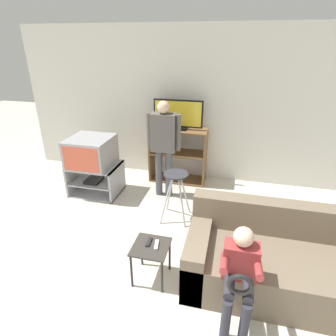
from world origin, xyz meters
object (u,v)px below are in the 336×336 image
television_main (91,152)px  person_seated_child (240,272)px  media_shelf (178,155)px  person_standing_adult (164,141)px  couch (275,262)px  television_flat (178,115)px  snack_table (151,251)px  folding_stool (176,183)px  tv_stand (96,179)px  remote_control_white (156,245)px  remote_control_black (149,242)px

television_main → person_seated_child: television_main is taller
media_shelf → person_standing_adult: 0.74m
couch → television_flat: bearing=124.7°
media_shelf → person_seated_child: size_ratio=1.04×
snack_table → couch: (1.25, 0.23, -0.08)m
folding_stool → snack_table: folding_stool is taller
media_shelf → television_flat: size_ratio=1.19×
folding_stool → person_seated_child: 1.69m
snack_table → person_standing_adult: bearing=100.3°
tv_stand → folding_stool: 1.54m
television_flat → snack_table: 2.50m
television_flat → person_standing_adult: bearing=-99.7°
snack_table → remote_control_white: (0.06, 0.02, 0.08)m
couch → person_standing_adult: (-1.57, 1.54, 0.65)m
person_standing_adult → folding_stool: bearing=-61.6°
folding_stool → remote_control_black: bearing=-92.2°
media_shelf → person_standing_adult: (-0.11, -0.58, 0.44)m
folding_stool → remote_control_white: bearing=-87.6°
media_shelf → remote_control_white: bearing=-83.4°
tv_stand → media_shelf: (1.23, 0.77, 0.25)m
folding_stool → snack_table: size_ratio=1.67×
television_main → couch: (2.71, -1.34, -0.44)m
tv_stand → couch: size_ratio=0.44×
folding_stool → person_seated_child: size_ratio=0.75×
folding_stool → couch: (1.24, -0.93, -0.28)m
remote_control_white → person_standing_adult: size_ratio=0.09×
television_flat → person_standing_adult: size_ratio=0.54×
media_shelf → tv_stand: bearing=-147.8°
folding_stool → remote_control_black: 1.12m
television_flat → remote_control_white: 2.46m
television_main → remote_control_white: television_main is taller
person_standing_adult → media_shelf: bearing=79.5°
snack_table → person_standing_adult: 1.89m
snack_table → couch: size_ratio=0.24×
remote_control_black → person_standing_adult: size_ratio=0.09×
remote_control_black → tv_stand: bearing=130.9°
person_seated_child → tv_stand: bearing=141.0°
person_standing_adult → person_seated_child: (1.20, -2.06, -0.36)m
snack_table → remote_control_white: remote_control_white is taller
television_main → remote_control_white: 2.19m
snack_table → remote_control_black: size_ratio=2.96×
tv_stand → person_standing_adult: (1.12, 0.19, 0.69)m
couch → media_shelf: bearing=124.5°
tv_stand → folding_stool: size_ratio=1.11×
tv_stand → person_seated_child: size_ratio=0.83×
remote_control_white → person_standing_adult: (-0.38, 1.75, 0.50)m
remote_control_white → person_seated_child: bearing=-30.4°
tv_stand → television_main: bearing=-152.8°
media_shelf → couch: (1.46, -2.13, -0.21)m
tv_stand → person_seated_child: person_seated_child is taller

